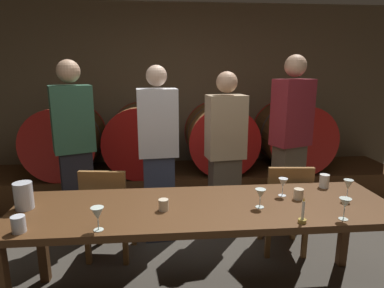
% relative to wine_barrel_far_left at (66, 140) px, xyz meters
% --- Properties ---
extents(back_wall, '(6.44, 0.24, 2.59)m').
position_rel_wine_barrel_far_left_xyz_m(back_wall, '(1.47, 0.55, 0.46)').
color(back_wall, brown).
rests_on(back_wall, ground).
extents(barrel_shelf, '(5.80, 0.90, 0.39)m').
position_rel_wine_barrel_far_left_xyz_m(barrel_shelf, '(1.47, 0.00, -0.63)').
color(barrel_shelf, '#4C2D16').
rests_on(barrel_shelf, ground).
extents(wine_barrel_far_left, '(0.89, 0.84, 0.89)m').
position_rel_wine_barrel_far_left_xyz_m(wine_barrel_far_left, '(0.00, 0.00, 0.00)').
color(wine_barrel_far_left, '#513319').
rests_on(wine_barrel_far_left, barrel_shelf).
extents(wine_barrel_center_left, '(0.89, 0.84, 0.89)m').
position_rel_wine_barrel_far_left_xyz_m(wine_barrel_center_left, '(0.95, 0.00, 0.00)').
color(wine_barrel_center_left, brown).
rests_on(wine_barrel_center_left, barrel_shelf).
extents(wine_barrel_center_right, '(0.89, 0.84, 0.89)m').
position_rel_wine_barrel_far_left_xyz_m(wine_barrel_center_right, '(1.99, 0.00, 0.00)').
color(wine_barrel_center_right, brown).
rests_on(wine_barrel_center_right, barrel_shelf).
extents(wine_barrel_far_right, '(0.89, 0.84, 0.89)m').
position_rel_wine_barrel_far_left_xyz_m(wine_barrel_far_right, '(2.99, 0.00, 0.00)').
color(wine_barrel_far_right, '#513319').
rests_on(wine_barrel_far_right, barrel_shelf).
extents(dining_table, '(2.73, 0.77, 0.76)m').
position_rel_wine_barrel_far_left_xyz_m(dining_table, '(1.53, -2.04, -0.14)').
color(dining_table, '#4C2D16').
rests_on(dining_table, ground).
extents(chair_left, '(0.45, 0.45, 0.88)m').
position_rel_wine_barrel_far_left_xyz_m(chair_left, '(0.73, -1.43, -0.34)').
color(chair_left, brown).
rests_on(chair_left, ground).
extents(chair_right, '(0.43, 0.43, 0.88)m').
position_rel_wine_barrel_far_left_xyz_m(chair_right, '(2.37, -1.47, -0.34)').
color(chair_right, brown).
rests_on(chair_right, ground).
extents(guest_far_left, '(0.44, 0.36, 1.81)m').
position_rel_wine_barrel_far_left_xyz_m(guest_far_left, '(0.37, -0.98, 0.11)').
color(guest_far_left, black).
rests_on(guest_far_left, ground).
extents(guest_center_left, '(0.40, 0.27, 1.76)m').
position_rel_wine_barrel_far_left_xyz_m(guest_center_left, '(1.19, -1.09, 0.07)').
color(guest_center_left, '#33384C').
rests_on(guest_center_left, ground).
extents(guest_center_right, '(0.41, 0.29, 1.70)m').
position_rel_wine_barrel_far_left_xyz_m(guest_center_right, '(1.87, -1.03, 0.04)').
color(guest_center_right, brown).
rests_on(guest_center_right, ground).
extents(guest_far_right, '(0.44, 0.36, 1.86)m').
position_rel_wine_barrel_far_left_xyz_m(guest_far_right, '(2.56, -1.00, 0.13)').
color(guest_far_right, brown).
rests_on(guest_far_right, ground).
extents(candle_center, '(0.05, 0.05, 0.17)m').
position_rel_wine_barrel_far_left_xyz_m(candle_center, '(2.12, -2.37, -0.02)').
color(candle_center, olive).
rests_on(candle_center, dining_table).
extents(pitcher, '(0.13, 0.13, 0.19)m').
position_rel_wine_barrel_far_left_xyz_m(pitcher, '(0.27, -1.99, 0.03)').
color(pitcher, silver).
rests_on(pitcher, dining_table).
extents(wine_glass_far_left, '(0.08, 0.08, 0.15)m').
position_rel_wine_barrel_far_left_xyz_m(wine_glass_far_left, '(0.84, -2.35, 0.04)').
color(wine_glass_far_left, silver).
rests_on(wine_glass_far_left, dining_table).
extents(wine_glass_left, '(0.08, 0.08, 0.14)m').
position_rel_wine_barrel_far_left_xyz_m(wine_glass_left, '(1.92, -2.11, 0.03)').
color(wine_glass_left, silver).
rests_on(wine_glass_left, dining_table).
extents(wine_glass_center, '(0.07, 0.07, 0.14)m').
position_rel_wine_barrel_far_left_xyz_m(wine_glass_center, '(2.15, -1.92, 0.03)').
color(wine_glass_center, white).
rests_on(wine_glass_center, dining_table).
extents(wine_glass_right, '(0.08, 0.08, 0.15)m').
position_rel_wine_barrel_far_left_xyz_m(wine_glass_right, '(2.40, -2.35, 0.04)').
color(wine_glass_right, silver).
rests_on(wine_glass_right, dining_table).
extents(wine_glass_far_right, '(0.07, 0.07, 0.16)m').
position_rel_wine_barrel_far_left_xyz_m(wine_glass_far_right, '(2.61, -2.03, 0.05)').
color(wine_glass_far_right, silver).
rests_on(wine_glass_far_right, dining_table).
extents(cup_far_left, '(0.08, 0.08, 0.10)m').
position_rel_wine_barrel_far_left_xyz_m(cup_far_left, '(0.37, -2.33, -0.02)').
color(cup_far_left, silver).
rests_on(cup_far_left, dining_table).
extents(cup_center_left, '(0.07, 0.07, 0.08)m').
position_rel_wine_barrel_far_left_xyz_m(cup_center_left, '(1.24, -2.10, -0.03)').
color(cup_center_left, beige).
rests_on(cup_center_left, dining_table).
extents(cup_center_right, '(0.07, 0.07, 0.08)m').
position_rel_wine_barrel_far_left_xyz_m(cup_center_right, '(2.25, -1.99, -0.03)').
color(cup_center_right, beige).
rests_on(cup_center_right, dining_table).
extents(cup_far_right, '(0.08, 0.08, 0.11)m').
position_rel_wine_barrel_far_left_xyz_m(cup_far_right, '(2.56, -1.77, -0.01)').
color(cup_far_right, white).
rests_on(cup_far_right, dining_table).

